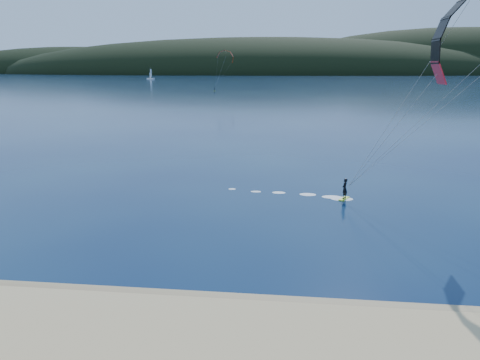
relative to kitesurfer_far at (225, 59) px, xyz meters
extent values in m
plane|color=#08163C|center=(24.65, -200.71, -14.56)|extent=(1800.00, 1800.00, 0.00)
cube|color=#907554|center=(24.65, -196.21, -14.51)|extent=(220.00, 2.50, 0.10)
ellipsoid|color=black|center=(-25.35, 519.29, -14.56)|extent=(840.00, 280.00, 110.00)
ellipsoid|color=black|center=(284.65, 559.29, -14.56)|extent=(600.00, 240.00, 140.00)
ellipsoid|color=black|center=(-355.35, 579.29, -14.56)|extent=(520.00, 220.00, 90.00)
cube|color=#99CE18|center=(36.57, -176.56, -14.51)|extent=(1.09, 1.50, 0.08)
imported|color=black|center=(36.57, -176.56, -13.59)|extent=(0.68, 0.78, 1.79)
cylinder|color=gray|center=(41.48, -178.76, -7.63)|extent=(0.02, 0.02, 15.03)
cube|color=#99CE18|center=(-5.73, 4.41, -14.51)|extent=(1.05, 1.42, 0.08)
imported|color=black|center=(-5.73, 4.41, -13.64)|extent=(0.96, 1.03, 1.69)
cylinder|color=gray|center=(-2.66, 2.02, -6.54)|extent=(0.02, 0.02, 15.28)
cube|color=white|center=(-98.68, 201.99, -14.11)|extent=(7.58, 4.34, 1.26)
cylinder|color=white|center=(-98.68, 201.99, -9.15)|extent=(0.18, 0.18, 9.92)
cube|color=white|center=(-98.63, 203.25, -9.15)|extent=(0.73, 2.26, 7.21)
cube|color=white|center=(-98.63, 200.54, -10.96)|extent=(0.58, 1.74, 4.51)
camera|label=1|loc=(31.92, -216.22, -3.21)|focal=34.43mm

